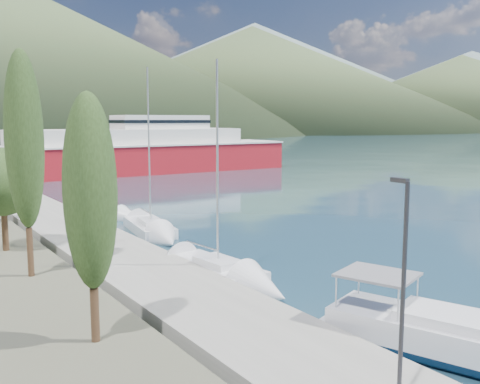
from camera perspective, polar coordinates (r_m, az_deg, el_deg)
quay at (r=43.61m, az=-19.00°, el=-3.17°), size 5.00×88.00×0.80m
hills_far at (r=657.34m, az=-20.43°, el=13.28°), size 1480.00×900.00×180.00m
hills_near at (r=407.55m, az=-17.48°, el=13.13°), size 1010.00×520.00×115.00m
lamp_posts at (r=33.33m, az=-14.66°, el=0.16°), size 0.15×46.08×6.06m
motor_cruiser at (r=20.74m, az=23.09°, el=-14.94°), size 5.48×9.37×3.33m
sailboat_near at (r=27.08m, az=-0.18°, el=-9.45°), size 3.38×8.78×12.31m
sailboat_mid at (r=38.44m, az=-8.78°, el=-4.39°), size 3.74×9.26×12.95m
sailboat_far at (r=46.35m, az=-12.88°, el=-2.47°), size 4.18×6.71×9.42m
ferry at (r=85.50m, az=-11.54°, el=4.10°), size 52.25×11.67×10.35m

